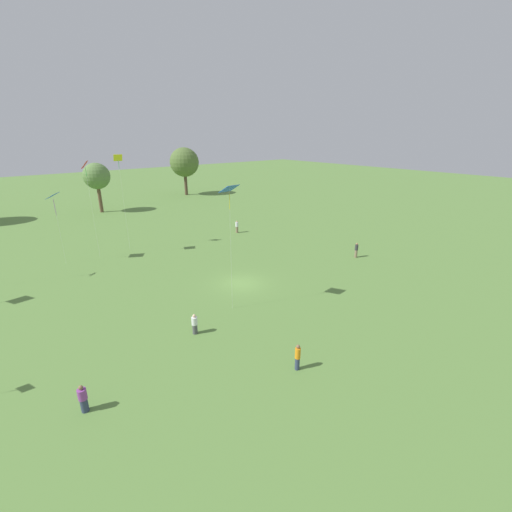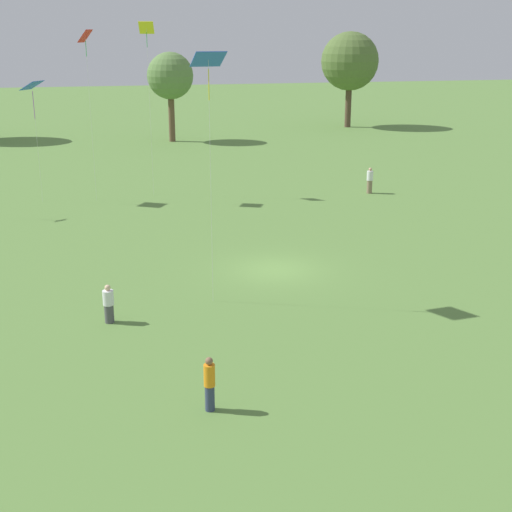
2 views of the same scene
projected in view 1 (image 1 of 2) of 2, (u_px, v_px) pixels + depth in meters
ground_plane at (242, 284)px, 33.81m from camera, size 240.00×240.00×0.00m
tree_1 at (97, 176)px, 62.10m from camera, size 4.71×4.71×9.02m
tree_2 at (184, 162)px, 79.71m from camera, size 6.69×6.69×10.95m
person_0 at (195, 324)px, 25.16m from camera, size 0.62×0.62×1.60m
person_1 at (83, 399)px, 18.07m from camera, size 0.64×0.64×1.66m
person_2 at (356, 250)px, 40.63m from camera, size 0.47×0.47×1.81m
person_3 at (237, 227)px, 50.77m from camera, size 0.63×0.63×1.84m
person_4 at (298, 357)px, 21.27m from camera, size 0.48×0.48×1.79m
kite_2 at (53, 197)px, 36.65m from camera, size 1.62×1.66×8.02m
kite_4 at (85, 168)px, 37.48m from camera, size 1.03×1.21×11.18m
kite_5 at (118, 161)px, 40.40m from camera, size 1.08×0.79×11.68m
kite_6 at (229, 192)px, 25.74m from camera, size 1.36×1.24×10.41m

